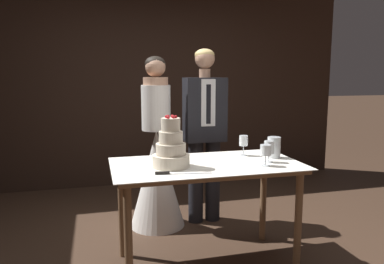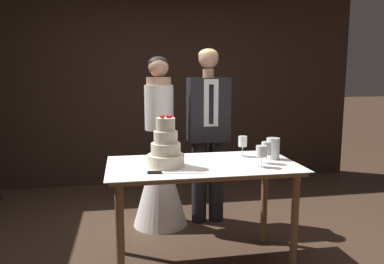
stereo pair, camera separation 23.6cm
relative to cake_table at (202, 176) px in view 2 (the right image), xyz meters
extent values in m
plane|color=#422D21|center=(-0.09, 0.06, -0.73)|extent=(40.00, 40.00, 0.00)
cube|color=black|center=(-0.09, 2.44, 0.63)|extent=(5.56, 0.12, 2.71)
cylinder|color=brown|center=(-0.63, -0.30, -0.33)|extent=(0.06, 0.06, 0.78)
cylinder|color=brown|center=(0.63, -0.30, -0.33)|extent=(0.06, 0.06, 0.78)
cylinder|color=brown|center=(-0.63, 0.30, -0.33)|extent=(0.06, 0.06, 0.78)
cylinder|color=brown|center=(0.63, 0.30, -0.33)|extent=(0.06, 0.06, 0.78)
cube|color=brown|center=(0.00, 0.00, 0.08)|extent=(1.38, 0.72, 0.03)
cube|color=white|center=(0.00, 0.00, 0.10)|extent=(1.44, 0.78, 0.01)
cylinder|color=beige|center=(-0.28, -0.04, 0.14)|extent=(0.28, 0.28, 0.09)
cylinder|color=beige|center=(-0.28, -0.04, 0.23)|extent=(0.22, 0.22, 0.09)
cylinder|color=beige|center=(-0.28, -0.04, 0.32)|extent=(0.18, 0.18, 0.09)
cylinder|color=beige|center=(-0.28, -0.04, 0.41)|extent=(0.14, 0.14, 0.10)
sphere|color=red|center=(-0.25, -0.05, 0.47)|extent=(0.02, 0.02, 0.02)
sphere|color=red|center=(-0.27, -0.01, 0.47)|extent=(0.02, 0.02, 0.02)
sphere|color=red|center=(-0.30, -0.01, 0.47)|extent=(0.02, 0.02, 0.02)
sphere|color=red|center=(-0.31, -0.03, 0.47)|extent=(0.02, 0.02, 0.02)
sphere|color=red|center=(-0.31, -0.07, 0.47)|extent=(0.02, 0.02, 0.02)
sphere|color=red|center=(-0.27, -0.06, 0.47)|extent=(0.02, 0.02, 0.02)
cube|color=silver|center=(-0.19, -0.26, 0.10)|extent=(0.29, 0.06, 0.00)
cylinder|color=black|center=(-0.38, -0.23, 0.11)|extent=(0.10, 0.04, 0.02)
cylinder|color=silver|center=(0.38, 0.19, 0.10)|extent=(0.07, 0.07, 0.00)
cylinder|color=silver|center=(0.38, 0.19, 0.14)|extent=(0.01, 0.01, 0.08)
cylinder|color=silver|center=(0.38, 0.19, 0.23)|extent=(0.07, 0.07, 0.09)
cylinder|color=maroon|center=(0.38, 0.19, 0.20)|extent=(0.06, 0.06, 0.04)
cylinder|color=silver|center=(0.40, -0.19, 0.10)|extent=(0.08, 0.08, 0.00)
cylinder|color=silver|center=(0.40, -0.19, 0.14)|extent=(0.01, 0.01, 0.08)
cylinder|color=silver|center=(0.40, -0.19, 0.22)|extent=(0.08, 0.08, 0.08)
cylinder|color=silver|center=(0.48, -0.08, 0.10)|extent=(0.07, 0.07, 0.00)
cylinder|color=silver|center=(0.48, -0.08, 0.14)|extent=(0.01, 0.01, 0.07)
cylinder|color=silver|center=(0.48, -0.08, 0.22)|extent=(0.07, 0.07, 0.10)
cylinder|color=maroon|center=(0.48, -0.08, 0.19)|extent=(0.06, 0.06, 0.04)
cylinder|color=silver|center=(0.59, 0.05, 0.18)|extent=(0.11, 0.11, 0.17)
cylinder|color=white|center=(0.59, 0.05, 0.14)|extent=(0.05, 0.05, 0.08)
sphere|color=#F9CC4C|center=(0.59, 0.05, 0.19)|extent=(0.02, 0.02, 0.02)
cone|color=white|center=(-0.24, 0.87, -0.24)|extent=(0.54, 0.54, 0.97)
cylinder|color=white|center=(-0.24, 0.87, 0.46)|extent=(0.28, 0.28, 0.43)
cylinder|color=tan|center=(-0.24, 0.87, 0.71)|extent=(0.24, 0.24, 0.07)
sphere|color=tan|center=(-0.24, 0.87, 0.84)|extent=(0.19, 0.19, 0.19)
ellipsoid|color=black|center=(-0.24, 0.89, 0.87)|extent=(0.20, 0.20, 0.14)
cylinder|color=black|center=(0.15, 0.87, -0.31)|extent=(0.15, 0.15, 0.84)
cylinder|color=black|center=(0.33, 0.87, -0.31)|extent=(0.15, 0.15, 0.84)
cube|color=black|center=(0.24, 0.87, 0.43)|extent=(0.40, 0.24, 0.63)
cube|color=white|center=(0.24, 0.75, 0.50)|extent=(0.14, 0.01, 0.45)
cube|color=black|center=(0.24, 0.74, 0.49)|extent=(0.04, 0.01, 0.38)
cylinder|color=tan|center=(0.24, 0.87, 0.79)|extent=(0.11, 0.11, 0.09)
sphere|color=tan|center=(0.24, 0.87, 0.93)|extent=(0.19, 0.19, 0.19)
ellipsoid|color=#D6B770|center=(0.24, 0.88, 0.96)|extent=(0.19, 0.19, 0.13)
camera|label=1|loc=(-0.82, -2.68, 0.78)|focal=35.00mm
camera|label=2|loc=(-0.59, -2.73, 0.78)|focal=35.00mm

